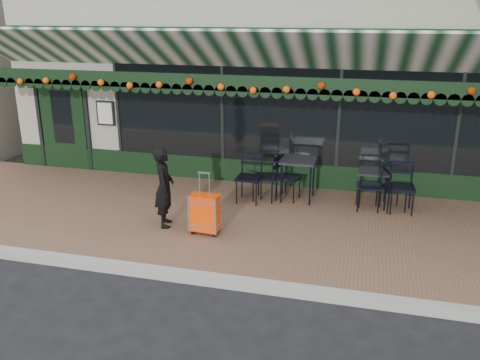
% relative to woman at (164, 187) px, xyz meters
% --- Properties ---
extents(ground, '(80.00, 80.00, 0.00)m').
position_rel_woman_xyz_m(ground, '(1.28, -1.39, -0.84)').
color(ground, black).
rests_on(ground, ground).
extents(sidewalk, '(18.00, 4.00, 0.15)m').
position_rel_woman_xyz_m(sidewalk, '(1.28, 0.61, -0.76)').
color(sidewalk, brown).
rests_on(sidewalk, ground).
extents(curb, '(18.00, 0.16, 0.15)m').
position_rel_woman_xyz_m(curb, '(1.28, -1.47, -0.76)').
color(curb, '#9E9E99').
rests_on(curb, ground).
extents(restaurant_building, '(12.00, 9.60, 4.50)m').
position_rel_woman_xyz_m(restaurant_building, '(1.28, 6.44, 1.43)').
color(restaurant_building, '#A09B8A').
rests_on(restaurant_building, ground).
extents(woman, '(0.47, 0.58, 1.38)m').
position_rel_woman_xyz_m(woman, '(0.00, 0.00, 0.00)').
color(woman, black).
rests_on(woman, sidewalk).
extents(suitcase, '(0.48, 0.29, 1.06)m').
position_rel_woman_xyz_m(suitcase, '(0.77, -0.16, -0.33)').
color(suitcase, '#FE4108').
rests_on(suitcase, sidewalk).
extents(cafe_table_a, '(0.55, 0.55, 0.68)m').
position_rel_woman_xyz_m(cafe_table_a, '(3.42, 1.87, -0.07)').
color(cafe_table_a, black).
rests_on(cafe_table_a, sidewalk).
extents(cafe_table_b, '(0.66, 0.66, 0.81)m').
position_rel_woman_xyz_m(cafe_table_b, '(2.01, 1.83, 0.04)').
color(cafe_table_b, black).
rests_on(cafe_table_b, sidewalk).
extents(chair_a_left, '(0.48, 0.48, 0.89)m').
position_rel_woman_xyz_m(chair_a_left, '(3.34, 1.62, -0.24)').
color(chair_a_left, black).
rests_on(chair_a_left, sidewalk).
extents(chair_a_right, '(0.54, 0.54, 0.83)m').
position_rel_woman_xyz_m(chair_a_right, '(3.80, 1.69, -0.27)').
color(chair_a_right, black).
rests_on(chair_a_right, sidewalk).
extents(chair_a_front, '(0.49, 0.49, 0.92)m').
position_rel_woman_xyz_m(chair_a_front, '(3.93, 1.64, -0.23)').
color(chair_a_front, black).
rests_on(chair_a_front, sidewalk).
extents(chair_b_left, '(0.48, 0.48, 0.91)m').
position_rel_woman_xyz_m(chair_b_left, '(1.40, 1.65, -0.23)').
color(chair_b_left, black).
rests_on(chair_b_left, sidewalk).
extents(chair_b_right, '(0.51, 0.51, 0.88)m').
position_rel_woman_xyz_m(chair_b_right, '(1.83, 1.77, -0.25)').
color(chair_b_right, black).
rests_on(chair_b_right, sidewalk).
extents(chair_b_front, '(0.48, 0.48, 0.94)m').
position_rel_woman_xyz_m(chair_b_front, '(1.12, 1.46, -0.22)').
color(chair_b_front, black).
rests_on(chair_b_front, sidewalk).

